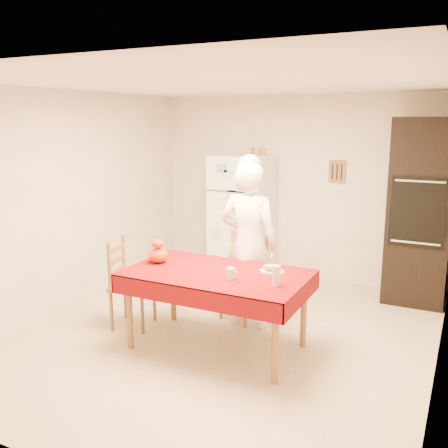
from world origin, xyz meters
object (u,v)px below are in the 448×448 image
Objects in this scene: pumpkin_lower at (158,255)px; coffee_mug at (230,273)px; chair_left at (127,280)px; bread_plate at (272,272)px; seated_woman at (249,245)px; wine_glass at (276,275)px; chair_far at (247,274)px; dining_table at (217,279)px; refrigerator at (242,217)px; oven_cabinet at (420,212)px.

coffee_mug is at bearing -9.44° from pumpkin_lower.
bread_plate is (1.57, 0.17, 0.26)m from chair_left.
seated_woman is 0.62m from bread_plate.
chair_left is 1.77m from wine_glass.
chair_far and chair_left have the same top height.
pumpkin_lower is at bearing 170.56° from coffee_mug.
pumpkin_lower is (-0.72, -0.63, -0.05)m from seated_woman.
coffee_mug is (0.16, -0.77, -0.07)m from seated_woman.
seated_woman is at bearing -76.51° from chair_left.
chair_left is at bearing 27.90° from seated_woman.
chair_left is at bearing 177.57° from dining_table.
dining_table is 0.68m from seated_woman.
seated_woman is at bearing -63.25° from refrigerator.
coffee_mug is at bearing -177.99° from wine_glass.
coffee_mug reaches higher than dining_table.
dining_table is 0.96× the size of seated_woman.
seated_woman is (0.09, -0.17, 0.38)m from chair_far.
chair_left is (-1.10, 0.05, -0.18)m from dining_table.
bread_plate is (1.14, 0.20, -0.07)m from pumpkin_lower.
wine_glass is (-0.93, -2.31, -0.25)m from oven_cabinet.
refrigerator is 1.69m from seated_woman.
chair_left reaches higher than coffee_mug.
coffee_mug is at bearing -68.12° from refrigerator.
oven_cabinet is 2.32× the size of chair_left.
seated_woman is 0.95m from pumpkin_lower.
oven_cabinet is 2.20m from chair_far.
oven_cabinet is at bearing 54.59° from dining_table.
chair_left is 4.79× the size of pumpkin_lower.
coffee_mug is 0.57× the size of wine_glass.
coffee_mug is at bearing -111.79° from chair_left.
refrigerator is 0.96× the size of seated_woman.
dining_table is 0.69m from pumpkin_lower.
chair_far is (-1.61, -1.38, -0.59)m from oven_cabinet.
refrigerator is 2.17m from chair_left.
seated_woman reaches higher than coffee_mug.
oven_cabinet is 2.50m from wine_glass.
pumpkin_lower is at bearing -107.86° from chair_left.
pumpkin_lower is at bearing 178.32° from dining_table.
dining_table is (0.71, -2.15, -0.16)m from refrigerator.
chair_left is at bearing -100.30° from refrigerator.
bread_plate is at bearing -118.84° from oven_cabinet.
wine_glass is at bearing -63.26° from bread_plate.
chair_far is 3.96× the size of bread_plate.
seated_woman reaches higher than refrigerator.
coffee_mug is (1.30, -0.17, 0.30)m from chair_left.
dining_table is at bearing -125.41° from oven_cabinet.
oven_cabinet reaches higher than chair_far.
chair_left is (-0.38, -2.11, -0.34)m from refrigerator.
refrigerator is 2.27m from bread_plate.
wine_glass is (0.68, -0.93, 0.34)m from chair_far.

